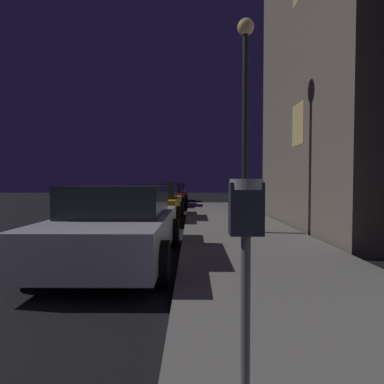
# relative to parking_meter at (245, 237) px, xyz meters

# --- Properties ---
(parking_meter) EXTENTS (0.19, 0.19, 1.37)m
(parking_meter) POSITION_rel_parking_meter_xyz_m (0.00, 0.00, 0.00)
(parking_meter) COLOR #59595B
(parking_meter) RESTS_ON sidewalk
(car_silver) EXTENTS (2.15, 4.22, 1.43)m
(car_silver) POSITION_rel_parking_meter_xyz_m (-1.69, 3.93, -0.48)
(car_silver) COLOR #B7B7BF
(car_silver) RESTS_ON ground
(car_yellow_cab) EXTENTS (2.03, 4.17, 1.43)m
(car_yellow_cab) POSITION_rel_parking_meter_xyz_m (-1.69, 9.93, -0.48)
(car_yellow_cab) COLOR gold
(car_yellow_cab) RESTS_ON ground
(car_red) EXTENTS (2.22, 4.12, 1.43)m
(car_red) POSITION_rel_parking_meter_xyz_m (-1.69, 15.71, -0.48)
(car_red) COLOR maroon
(car_red) RESTS_ON ground
(car_blue) EXTENTS (2.09, 4.35, 1.43)m
(car_blue) POSITION_rel_parking_meter_xyz_m (-1.68, 21.39, -0.48)
(car_blue) COLOR navy
(car_blue) RESTS_ON ground
(street_lamp) EXTENTS (0.44, 0.44, 5.66)m
(street_lamp) POSITION_rel_parking_meter_xyz_m (1.11, 6.36, 2.69)
(street_lamp) COLOR black
(street_lamp) RESTS_ON sidewalk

